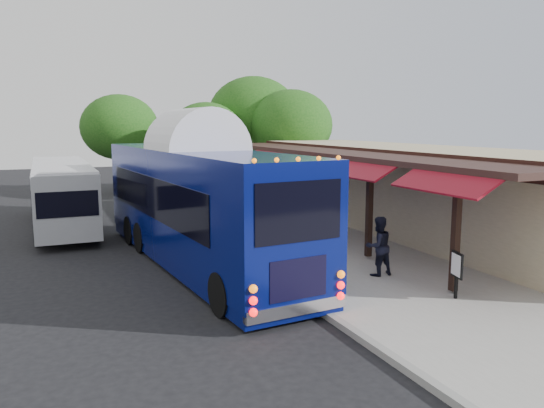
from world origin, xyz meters
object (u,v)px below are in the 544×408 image
ped_a (275,214)px  ped_b (378,246)px  coach_bus (197,199)px  city_bus (62,192)px  ped_c (235,196)px  sign_board (457,267)px  ped_d (211,188)px

ped_a → ped_b: 6.43m
coach_bus → city_bus: 9.49m
ped_a → ped_c: 5.38m
city_bus → sign_board: (8.83, -15.02, -0.61)m
city_bus → ped_d: 7.99m
ped_c → ped_b: bearing=93.4°
ped_a → ped_b: bearing=-89.6°
ped_b → ped_c: size_ratio=1.00×
ped_a → sign_board: (1.14, -8.97, -0.05)m
ped_b → ped_c: (-0.31, 11.79, 0.00)m
ped_a → ped_d: (-0.09, 8.45, 0.08)m
ped_a → sign_board: 9.04m
ped_b → ped_d: (-0.61, 14.86, 0.08)m
coach_bus → city_bus: bearing=108.5°
coach_bus → ped_b: bearing=-46.5°
coach_bus → ped_d: 11.73m
city_bus → ped_c: bearing=-5.2°
city_bus → ped_d: bearing=17.2°
city_bus → ped_b: 14.94m
ped_b → ped_d: size_ratio=0.92×
coach_bus → ped_c: 9.03m
ped_a → ped_c: (0.22, 5.38, 0.01)m
coach_bus → sign_board: coach_bus is taller
sign_board → ped_a: bearing=112.1°
ped_b → ped_d: ped_d is taller
ped_d → sign_board: ped_d is taller
ped_b → sign_board: size_ratio=1.44×
ped_c → sign_board: size_ratio=1.45×
sign_board → ped_b: bearing=118.3°
ped_a → city_bus: bearing=137.5°
coach_bus → ped_d: bearing=65.7°
ped_d → city_bus: bearing=10.1°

